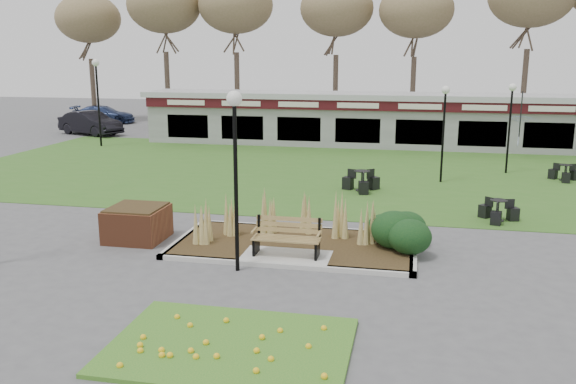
% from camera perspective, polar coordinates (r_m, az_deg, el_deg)
% --- Properties ---
extents(ground, '(100.00, 100.00, 0.00)m').
position_cam_1_polar(ground, '(15.19, -0.27, -6.58)').
color(ground, '#515154').
rests_on(ground, ground).
extents(lawn, '(34.00, 16.00, 0.02)m').
position_cam_1_polar(lawn, '(26.66, 5.14, 1.92)').
color(lawn, '#356720').
rests_on(lawn, ground).
extents(flower_bed, '(4.20, 3.00, 0.16)m').
position_cam_1_polar(flower_bed, '(11.07, -5.42, -14.01)').
color(flower_bed, '#2C7220').
rests_on(flower_bed, ground).
extents(planting_bed, '(6.75, 3.40, 1.27)m').
position_cam_1_polar(planting_bed, '(16.15, 5.17, -4.07)').
color(planting_bed, '#2F2112').
rests_on(planting_bed, ground).
extents(park_bench, '(1.70, 0.66, 0.93)m').
position_cam_1_polar(park_bench, '(15.24, -0.08, -4.19)').
color(park_bench, olive).
rests_on(park_bench, ground).
extents(brick_planter, '(1.50, 1.50, 0.95)m').
position_cam_1_polar(brick_planter, '(17.35, -13.94, -2.83)').
color(brick_planter, brown).
rests_on(brick_planter, ground).
extents(food_pavilion, '(24.60, 3.40, 2.90)m').
position_cam_1_polar(food_pavilion, '(34.29, 6.78, 6.81)').
color(food_pavilion, gray).
rests_on(food_pavilion, ground).
extents(tree_backdrop, '(47.24, 5.24, 10.36)m').
position_cam_1_polar(tree_backdrop, '(42.24, 8.07, 17.26)').
color(tree_backdrop, '#47382B').
rests_on(tree_backdrop, ground).
extents(lamp_post_mid_left, '(0.35, 0.35, 4.24)m').
position_cam_1_polar(lamp_post_mid_left, '(13.94, -4.98, 4.71)').
color(lamp_post_mid_left, black).
rests_on(lamp_post_mid_left, ground).
extents(lamp_post_mid_right, '(0.32, 0.32, 3.82)m').
position_cam_1_polar(lamp_post_mid_right, '(24.72, 14.43, 7.20)').
color(lamp_post_mid_right, black).
rests_on(lamp_post_mid_right, ground).
extents(lamp_post_far_right, '(0.32, 0.32, 3.82)m').
position_cam_1_polar(lamp_post_far_right, '(27.47, 20.14, 7.36)').
color(lamp_post_far_right, black).
rests_on(lamp_post_far_right, ground).
extents(lamp_post_far_left, '(0.39, 0.39, 4.74)m').
position_cam_1_polar(lamp_post_far_left, '(35.09, -17.44, 9.69)').
color(lamp_post_far_left, black).
rests_on(lamp_post_far_left, ground).
extents(bistro_set_a, '(1.41, 1.37, 0.76)m').
position_cam_1_polar(bistro_set_a, '(22.92, 6.90, 0.74)').
color(bistro_set_a, black).
rests_on(bistro_set_a, ground).
extents(bistro_set_c, '(1.21, 1.19, 0.66)m').
position_cam_1_polar(bistro_set_c, '(19.78, 19.04, -1.94)').
color(bistro_set_c, black).
rests_on(bistro_set_c, ground).
extents(bistro_set_d, '(1.21, 1.11, 0.65)m').
position_cam_1_polar(bistro_set_d, '(27.03, 24.45, 1.44)').
color(bistro_set_d, black).
rests_on(bistro_set_d, ground).
extents(patio_umbrella, '(2.25, 2.27, 2.20)m').
position_cam_1_polar(patio_umbrella, '(31.93, 20.84, 5.40)').
color(patio_umbrella, black).
rests_on(patio_umbrella, ground).
extents(car_silver, '(5.02, 2.72, 1.62)m').
position_cam_1_polar(car_silver, '(42.52, -9.40, 6.99)').
color(car_silver, '#BBBCC1').
rests_on(car_silver, ground).
extents(car_black, '(4.74, 3.07, 1.47)m').
position_cam_1_polar(car_black, '(40.58, -18.01, 6.16)').
color(car_black, black).
rests_on(car_black, ground).
extents(car_blue, '(4.72, 2.63, 1.29)m').
position_cam_1_polar(car_blue, '(46.93, -16.87, 6.95)').
color(car_blue, navy).
rests_on(car_blue, ground).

